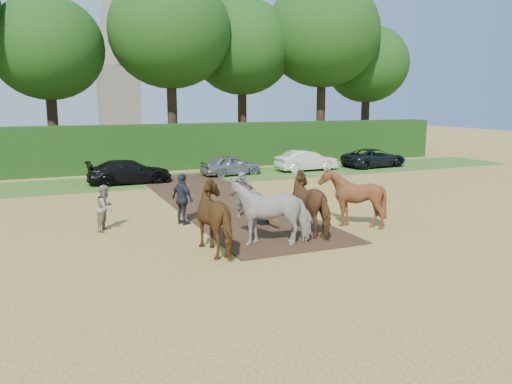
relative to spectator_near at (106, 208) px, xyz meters
name	(u,v)px	position (x,y,z in m)	size (l,w,h in m)	color
ground	(246,245)	(3.86, -3.64, -0.82)	(120.00, 120.00, 0.00)	gold
earth_strip	(219,201)	(5.36, 3.36, -0.79)	(4.50, 17.00, 0.05)	#472D1C
grass_verge	(154,181)	(3.86, 10.36, -0.80)	(50.00, 5.00, 0.03)	#38601E
hedgerow	(139,148)	(3.86, 14.86, 0.68)	(46.00, 1.60, 3.00)	#14380F
spectator_near	(106,208)	(0.00, 0.00, 0.00)	(0.79, 0.62, 1.63)	#B1A38B
spectator_far	(183,199)	(2.73, -0.21, 0.14)	(1.12, 0.47, 1.91)	#23262F
plough_team	(291,206)	(5.61, -3.38, 0.25)	(7.11, 5.53, 2.15)	brown
parked_cars	(213,166)	(7.42, 10.39, -0.15)	(31.42, 2.88, 1.46)	silver
treeline	(100,33)	(2.17, 18.04, 8.15)	(48.70, 10.60, 14.21)	#382616
church	(115,28)	(7.86, 51.36, 12.92)	(5.20, 5.20, 27.00)	slate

